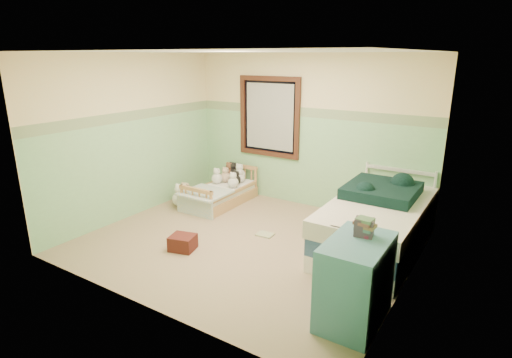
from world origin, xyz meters
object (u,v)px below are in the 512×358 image
Objects in this scene: toddler_bed_frame at (221,198)px; dresser at (355,281)px; floor_book at (265,234)px; plush_floor_cream at (180,199)px; red_pillow at (183,243)px; twin_bed_frame at (375,242)px; plush_floor_tan at (186,196)px.

dresser reaches higher than toddler_bed_frame.
floor_book is at bearing 145.12° from dresser.
red_pillow is (1.14, -1.19, -0.03)m from plush_floor_cream.
plush_floor_cream is at bearing 169.86° from floor_book.
plush_floor_cream is 1.65m from red_pillow.
plush_floor_cream is 1.83m from floor_book.
red_pillow is at bearing -128.16° from floor_book.
red_pillow is 1.35× the size of floor_book.
twin_bed_frame is 1.65m from dresser.
twin_bed_frame is (3.32, -0.02, -0.01)m from plush_floor_tan.
dresser is at bearing -21.94° from plush_floor_cream.
plush_floor_tan is 1.83m from red_pillow.
red_pillow is (0.66, -1.69, 0.01)m from toddler_bed_frame.
plush_floor_cream reaches higher than twin_bed_frame.
toddler_bed_frame is 0.64× the size of twin_bed_frame.
twin_bed_frame reaches higher than toddler_bed_frame.
dresser is at bearing -80.07° from twin_bed_frame.
floor_book is (-1.73, 1.20, -0.40)m from dresser.
dresser is (3.06, -1.92, 0.33)m from toddler_bed_frame.
toddler_bed_frame is at bearing 148.58° from floor_book.
twin_bed_frame is at bearing 3.06° from plush_floor_cream.
toddler_bed_frame is at bearing 147.88° from dresser.
toddler_bed_frame is at bearing 111.28° from red_pillow.
twin_bed_frame is at bearing 32.70° from red_pillow.
plush_floor_cream is (-0.48, -0.50, 0.05)m from toddler_bed_frame.
toddler_bed_frame is 0.61m from plush_floor_tan.
dresser is (0.28, -1.60, 0.31)m from twin_bed_frame.
plush_floor_tan is 0.12× the size of twin_bed_frame.
dresser is at bearing -24.27° from plush_floor_tan.
plush_floor_tan is (-0.05, 0.19, -0.01)m from plush_floor_cream.
red_pillow is at bearing -147.30° from twin_bed_frame.
red_pillow is (1.19, -1.39, -0.02)m from plush_floor_tan.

